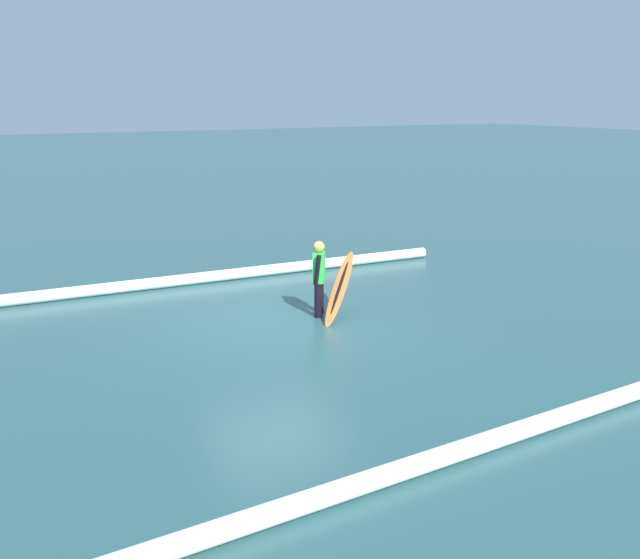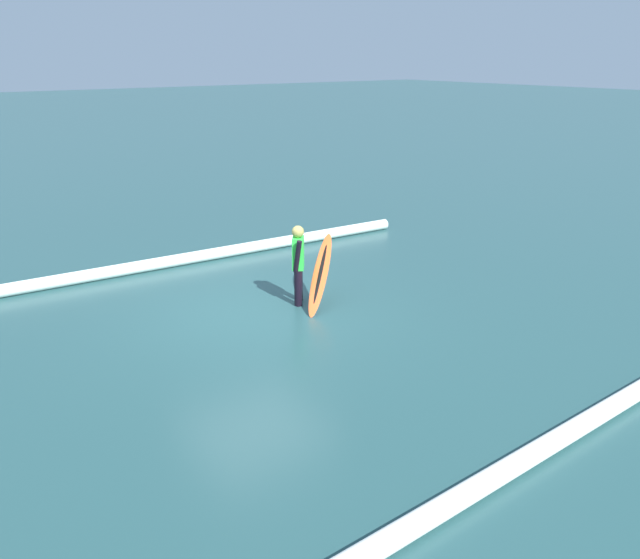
# 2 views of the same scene
# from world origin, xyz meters

# --- Properties ---
(ground_plane) EXTENTS (152.32, 152.32, 0.00)m
(ground_plane) POSITION_xyz_m (0.00, 0.00, 0.00)
(ground_plane) COLOR #244A4C
(surfer) EXTENTS (0.37, 0.56, 1.46)m
(surfer) POSITION_xyz_m (-0.95, 0.09, 0.81)
(surfer) COLOR black
(surfer) RESTS_ON ground_plane
(surfboard) EXTENTS (1.31, 1.19, 1.15)m
(surfboard) POSITION_xyz_m (-1.26, 0.33, 0.56)
(surfboard) COLOR #E55926
(surfboard) RESTS_ON ground_plane
(wave_crest_foreground) EXTENTS (15.54, 1.00, 0.25)m
(wave_crest_foreground) POSITION_xyz_m (1.92, -3.40, 0.13)
(wave_crest_foreground) COLOR white
(wave_crest_foreground) RESTS_ON ground_plane
(wave_crest_midground) EXTENTS (21.19, 0.95, 0.24)m
(wave_crest_midground) POSITION_xyz_m (0.79, 5.82, 0.12)
(wave_crest_midground) COLOR white
(wave_crest_midground) RESTS_ON ground_plane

